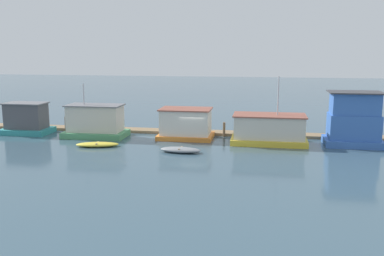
{
  "coord_description": "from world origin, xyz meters",
  "views": [
    {
      "loc": [
        6.98,
        -42.79,
        9.32
      ],
      "look_at": [
        0.0,
        -1.0,
        1.4
      ],
      "focal_mm": 40.0,
      "sensor_mm": 36.0,
      "label": 1
    }
  ],
  "objects_px": {
    "houseboat_green": "(95,122)",
    "mooring_post_centre": "(224,130)",
    "houseboat_yellow": "(269,130)",
    "mooring_post_near_left": "(44,123)",
    "houseboat_teal": "(26,120)",
    "houseboat_orange": "(186,124)",
    "dinghy_yellow": "(97,144)",
    "mooring_post_near_right": "(66,124)",
    "houseboat_blue": "(354,121)",
    "dinghy_grey": "(180,150)"
  },
  "relations": [
    {
      "from": "houseboat_orange",
      "to": "houseboat_blue",
      "type": "height_order",
      "value": "houseboat_blue"
    },
    {
      "from": "houseboat_green",
      "to": "dinghy_yellow",
      "type": "height_order",
      "value": "houseboat_green"
    },
    {
      "from": "mooring_post_near_left",
      "to": "mooring_post_near_right",
      "type": "distance_m",
      "value": 2.68
    },
    {
      "from": "houseboat_yellow",
      "to": "houseboat_blue",
      "type": "relative_size",
      "value": 1.37
    },
    {
      "from": "houseboat_yellow",
      "to": "mooring_post_centre",
      "type": "xyz_separation_m",
      "value": [
        -4.68,
        2.53,
        -0.62
      ]
    },
    {
      "from": "houseboat_green",
      "to": "houseboat_orange",
      "type": "distance_m",
      "value": 9.66
    },
    {
      "from": "houseboat_teal",
      "to": "houseboat_green",
      "type": "relative_size",
      "value": 0.8
    },
    {
      "from": "houseboat_blue",
      "to": "mooring_post_near_left",
      "type": "height_order",
      "value": "houseboat_blue"
    },
    {
      "from": "mooring_post_near_left",
      "to": "houseboat_blue",
      "type": "bearing_deg",
      "value": -3.47
    },
    {
      "from": "mooring_post_near_left",
      "to": "mooring_post_near_right",
      "type": "xyz_separation_m",
      "value": [
        2.68,
        0.0,
        -0.03
      ]
    },
    {
      "from": "houseboat_orange",
      "to": "dinghy_yellow",
      "type": "relative_size",
      "value": 1.33
    },
    {
      "from": "dinghy_yellow",
      "to": "mooring_post_near_right",
      "type": "xyz_separation_m",
      "value": [
        -6.45,
        6.72,
        0.63
      ]
    },
    {
      "from": "houseboat_teal",
      "to": "mooring_post_centre",
      "type": "xyz_separation_m",
      "value": [
        21.77,
        1.79,
        -0.78
      ]
    },
    {
      "from": "houseboat_blue",
      "to": "dinghy_yellow",
      "type": "relative_size",
      "value": 1.26
    },
    {
      "from": "houseboat_yellow",
      "to": "houseboat_green",
      "type": "bearing_deg",
      "value": 179.34
    },
    {
      "from": "houseboat_teal",
      "to": "mooring_post_near_right",
      "type": "height_order",
      "value": "houseboat_teal"
    },
    {
      "from": "houseboat_green",
      "to": "mooring_post_centre",
      "type": "xyz_separation_m",
      "value": [
        13.51,
        2.32,
        -0.82
      ]
    },
    {
      "from": "houseboat_teal",
      "to": "houseboat_orange",
      "type": "xyz_separation_m",
      "value": [
        17.87,
        0.34,
        -0.03
      ]
    },
    {
      "from": "dinghy_grey",
      "to": "mooring_post_near_left",
      "type": "height_order",
      "value": "mooring_post_near_left"
    },
    {
      "from": "houseboat_orange",
      "to": "mooring_post_centre",
      "type": "xyz_separation_m",
      "value": [
        3.89,
        1.45,
        -0.74
      ]
    },
    {
      "from": "dinghy_yellow",
      "to": "mooring_post_near_left",
      "type": "height_order",
      "value": "mooring_post_near_left"
    },
    {
      "from": "mooring_post_centre",
      "to": "mooring_post_near_right",
      "type": "distance_m",
      "value": 18.04
    },
    {
      "from": "houseboat_teal",
      "to": "houseboat_yellow",
      "type": "height_order",
      "value": "houseboat_yellow"
    },
    {
      "from": "mooring_post_near_right",
      "to": "houseboat_blue",
      "type": "bearing_deg",
      "value": -3.77
    },
    {
      "from": "dinghy_yellow",
      "to": "dinghy_grey",
      "type": "bearing_deg",
      "value": -6.67
    },
    {
      "from": "houseboat_teal",
      "to": "houseboat_orange",
      "type": "bearing_deg",
      "value": 1.09
    },
    {
      "from": "houseboat_green",
      "to": "houseboat_orange",
      "type": "relative_size",
      "value": 1.15
    },
    {
      "from": "houseboat_teal",
      "to": "mooring_post_centre",
      "type": "height_order",
      "value": "houseboat_teal"
    },
    {
      "from": "dinghy_grey",
      "to": "mooring_post_near_left",
      "type": "distance_m",
      "value": 19.09
    },
    {
      "from": "houseboat_teal",
      "to": "houseboat_yellow",
      "type": "distance_m",
      "value": 26.46
    },
    {
      "from": "dinghy_grey",
      "to": "mooring_post_near_right",
      "type": "height_order",
      "value": "mooring_post_near_right"
    },
    {
      "from": "dinghy_grey",
      "to": "mooring_post_centre",
      "type": "xyz_separation_m",
      "value": [
        3.26,
        7.7,
        0.53
      ]
    },
    {
      "from": "houseboat_green",
      "to": "mooring_post_centre",
      "type": "distance_m",
      "value": 13.74
    },
    {
      "from": "houseboat_orange",
      "to": "mooring_post_near_right",
      "type": "distance_m",
      "value": 14.24
    },
    {
      "from": "houseboat_teal",
      "to": "dinghy_yellow",
      "type": "bearing_deg",
      "value": -25.87
    },
    {
      "from": "houseboat_teal",
      "to": "mooring_post_centre",
      "type": "relative_size",
      "value": 3.39
    },
    {
      "from": "houseboat_orange",
      "to": "houseboat_blue",
      "type": "relative_size",
      "value": 1.05
    },
    {
      "from": "mooring_post_centre",
      "to": "mooring_post_near_right",
      "type": "relative_size",
      "value": 0.91
    },
    {
      "from": "mooring_post_near_right",
      "to": "houseboat_yellow",
      "type": "bearing_deg",
      "value": -6.34
    },
    {
      "from": "houseboat_yellow",
      "to": "mooring_post_near_left",
      "type": "height_order",
      "value": "houseboat_yellow"
    },
    {
      "from": "houseboat_blue",
      "to": "mooring_post_centre",
      "type": "bearing_deg",
      "value": 170.94
    },
    {
      "from": "houseboat_yellow",
      "to": "dinghy_grey",
      "type": "bearing_deg",
      "value": -146.92
    },
    {
      "from": "mooring_post_centre",
      "to": "houseboat_teal",
      "type": "bearing_deg",
      "value": -175.3
    },
    {
      "from": "dinghy_yellow",
      "to": "dinghy_grey",
      "type": "height_order",
      "value": "dinghy_grey"
    },
    {
      "from": "houseboat_green",
      "to": "mooring_post_near_right",
      "type": "height_order",
      "value": "houseboat_green"
    },
    {
      "from": "houseboat_green",
      "to": "houseboat_yellow",
      "type": "relative_size",
      "value": 0.89
    },
    {
      "from": "houseboat_yellow",
      "to": "dinghy_yellow",
      "type": "relative_size",
      "value": 1.73
    },
    {
      "from": "houseboat_yellow",
      "to": "mooring_post_near_left",
      "type": "relative_size",
      "value": 4.22
    },
    {
      "from": "dinghy_grey",
      "to": "mooring_post_near_right",
      "type": "distance_m",
      "value": 16.68
    },
    {
      "from": "dinghy_yellow",
      "to": "houseboat_yellow",
      "type": "bearing_deg",
      "value": 14.47
    }
  ]
}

